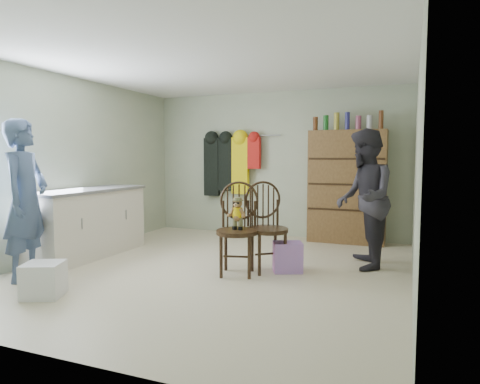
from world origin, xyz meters
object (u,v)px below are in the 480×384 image
at_px(dresser, 347,186).
at_px(chair_front, 238,222).
at_px(counter, 88,222).
at_px(chair_far, 266,223).

bearing_deg(dresser, chair_front, -111.64).
height_order(counter, chair_front, chair_front).
height_order(chair_front, chair_far, chair_front).
relative_size(counter, chair_far, 1.71).
bearing_deg(counter, chair_front, -1.17).
bearing_deg(chair_front, dresser, 53.89).
bearing_deg(counter, dresser, 35.69).
relative_size(chair_front, chair_far, 1.00).
height_order(counter, dresser, dresser).
relative_size(chair_far, dresser, 0.52).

